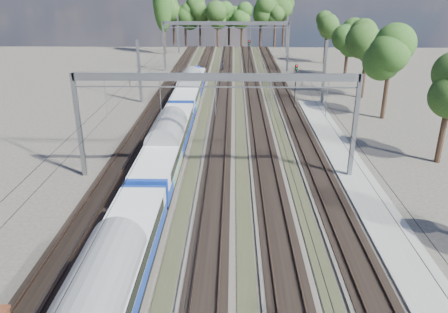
{
  "coord_description": "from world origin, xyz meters",
  "views": [
    {
      "loc": [
        1.42,
        -4.59,
        15.82
      ],
      "look_at": [
        0.73,
        27.7,
        2.8
      ],
      "focal_mm": 35.0,
      "sensor_mm": 36.0,
      "label": 1
    }
  ],
  "objects_px": {
    "emu_train": "(167,139)",
    "worker": "(223,66)",
    "signal_near": "(249,54)",
    "signal_far": "(296,81)"
  },
  "relations": [
    {
      "from": "emu_train",
      "to": "signal_far",
      "type": "height_order",
      "value": "signal_far"
    },
    {
      "from": "emu_train",
      "to": "signal_far",
      "type": "distance_m",
      "value": 24.18
    },
    {
      "from": "signal_near",
      "to": "emu_train",
      "type": "bearing_deg",
      "value": -122.53
    },
    {
      "from": "emu_train",
      "to": "worker",
      "type": "bearing_deg",
      "value": 85.03
    },
    {
      "from": "signal_near",
      "to": "signal_far",
      "type": "height_order",
      "value": "signal_near"
    },
    {
      "from": "signal_far",
      "to": "emu_train",
      "type": "bearing_deg",
      "value": -128.83
    },
    {
      "from": "worker",
      "to": "signal_near",
      "type": "bearing_deg",
      "value": -135.92
    },
    {
      "from": "emu_train",
      "to": "worker",
      "type": "relative_size",
      "value": 31.89
    },
    {
      "from": "worker",
      "to": "signal_near",
      "type": "xyz_separation_m",
      "value": [
        4.63,
        -5.77,
        3.05
      ]
    },
    {
      "from": "emu_train",
      "to": "signal_near",
      "type": "xyz_separation_m",
      "value": [
        8.59,
        39.81,
        1.45
      ]
    }
  ]
}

